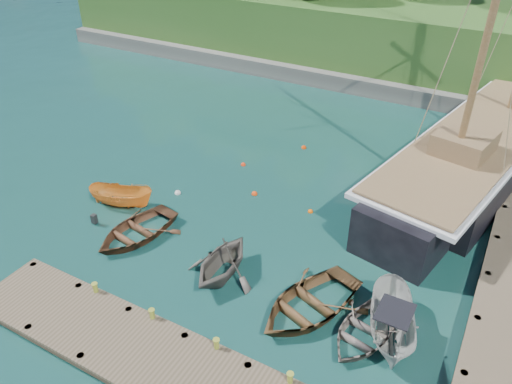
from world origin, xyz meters
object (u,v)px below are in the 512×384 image
rowboat_2 (308,310)px  rowboat_3 (364,336)px  rowboat_0 (137,236)px  rowboat_1 (223,275)px  cabin_boat_white (390,337)px  schooner (479,155)px  motorboat_orange (123,206)px

rowboat_2 → rowboat_3: 2.46m
rowboat_0 → rowboat_1: rowboat_1 is taller
rowboat_3 → cabin_boat_white: (0.92, 0.43, 0.00)m
rowboat_3 → schooner: size_ratio=0.14×
rowboat_1 → rowboat_2: 4.28m
rowboat_1 → cabin_boat_white: (7.65, 0.17, 0.00)m
motorboat_orange → schooner: bearing=-68.1°
motorboat_orange → schooner: size_ratio=0.13×
rowboat_0 → schooner: (13.72, 14.77, 1.20)m
cabin_boat_white → schooner: 15.00m
rowboat_2 → rowboat_1: bearing=-161.3°
rowboat_0 → motorboat_orange: 2.98m
rowboat_1 → schooner: (8.45, 15.10, 1.20)m
rowboat_0 → rowboat_3: size_ratio=1.14×
rowboat_1 → rowboat_3: bearing=-3.4°
motorboat_orange → cabin_boat_white: cabin_boat_white is taller
rowboat_1 → schooner: 17.34m
cabin_boat_white → rowboat_2: bearing=166.1°
rowboat_0 → rowboat_2: 9.56m
rowboat_2 → motorboat_orange: 12.17m
rowboat_0 → motorboat_orange: (-2.43, 1.72, 0.00)m
rowboat_0 → rowboat_3: (12.00, -0.59, 0.00)m
motorboat_orange → rowboat_1: bearing=-121.9°
rowboat_3 → motorboat_orange: size_ratio=1.09×
rowboat_0 → cabin_boat_white: cabin_boat_white is taller
motorboat_orange → cabin_boat_white: 15.47m
motorboat_orange → cabin_boat_white: bearing=-114.0°
rowboat_0 → rowboat_1: 5.29m
rowboat_0 → cabin_boat_white: size_ratio=1.00×
schooner → motorboat_orange: bearing=-129.3°
rowboat_3 → cabin_boat_white: size_ratio=0.88×
rowboat_1 → rowboat_2: size_ratio=0.74×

